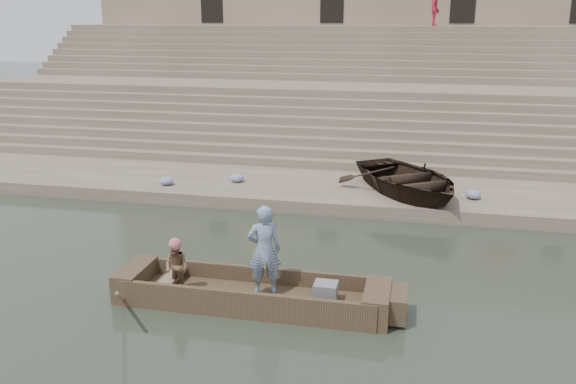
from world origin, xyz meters
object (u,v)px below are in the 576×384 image
(rowing_man, at_px, (176,266))
(pedestrian, at_px, (436,7))
(main_rowboat, at_px, (251,299))
(standing_man, at_px, (264,250))
(beached_rowboat, at_px, (408,179))
(television, at_px, (325,292))

(rowing_man, bearing_deg, pedestrian, 94.62)
(main_rowboat, distance_m, standing_man, 1.09)
(rowing_man, relative_size, pedestrian, 0.59)
(standing_man, height_order, pedestrian, pedestrian)
(pedestrian, bearing_deg, main_rowboat, 179.04)
(rowing_man, distance_m, beached_rowboat, 8.83)
(television, height_order, pedestrian, pedestrian)
(main_rowboat, relative_size, pedestrian, 2.71)
(standing_man, relative_size, rowing_man, 1.72)
(television, bearing_deg, pedestrian, 84.55)
(main_rowboat, height_order, pedestrian, pedestrian)
(standing_man, bearing_deg, rowing_man, -9.78)
(standing_man, relative_size, beached_rowboat, 0.41)
(main_rowboat, height_order, beached_rowboat, beached_rowboat)
(beached_rowboat, bearing_deg, pedestrian, 53.54)
(standing_man, bearing_deg, pedestrian, -117.96)
(standing_man, distance_m, rowing_man, 1.85)
(standing_man, bearing_deg, beached_rowboat, -128.92)
(standing_man, xyz_separation_m, beached_rowboat, (2.64, 7.35, -0.29))
(beached_rowboat, bearing_deg, main_rowboat, -144.85)
(rowing_man, xyz_separation_m, pedestrian, (5.12, 21.86, 5.36))
(main_rowboat, xyz_separation_m, rowing_man, (-1.52, -0.18, 0.66))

